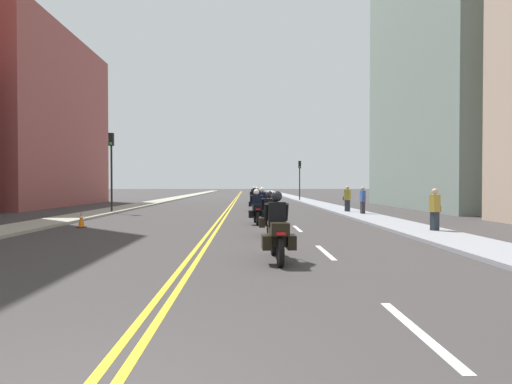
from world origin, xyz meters
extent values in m
plane|color=#383535|center=(0.00, 48.00, 0.00)|extent=(264.00, 264.00, 0.00)
cube|color=#9C9B89|center=(-7.89, 48.00, 0.06)|extent=(2.16, 144.00, 0.12)
cube|color=gray|center=(7.89, 48.00, 0.06)|extent=(2.16, 144.00, 0.12)
cube|color=yellow|center=(-0.12, 48.00, 0.00)|extent=(0.12, 132.00, 0.01)
cube|color=yellow|center=(0.12, 48.00, 0.00)|extent=(0.12, 132.00, 0.01)
cube|color=silver|center=(3.41, 2.00, 0.00)|extent=(0.14, 2.40, 0.01)
cube|color=silver|center=(3.41, 8.00, 0.00)|extent=(0.14, 2.40, 0.01)
cube|color=silver|center=(3.41, 14.00, 0.00)|extent=(0.14, 2.40, 0.01)
cube|color=silver|center=(3.41, 20.00, 0.00)|extent=(0.14, 2.40, 0.01)
cube|color=silver|center=(3.41, 26.00, 0.00)|extent=(0.14, 2.40, 0.01)
cube|color=silver|center=(3.41, 32.00, 0.00)|extent=(0.14, 2.40, 0.01)
cube|color=silver|center=(3.41, 38.00, 0.00)|extent=(0.14, 2.40, 0.01)
cube|color=silver|center=(3.41, 44.00, 0.00)|extent=(0.14, 2.40, 0.01)
cube|color=silver|center=(3.41, 50.00, 0.00)|extent=(0.14, 2.40, 0.01)
cube|color=silver|center=(3.41, 56.00, 0.00)|extent=(0.14, 2.40, 0.01)
cube|color=#954642|center=(-18.20, 33.02, 7.33)|extent=(9.57, 17.67, 14.65)
cube|color=gray|center=(16.95, 29.03, 10.32)|extent=(7.07, 17.28, 20.64)
cube|color=#2D3847|center=(20.51, 29.03, 5.16)|extent=(0.04, 14.51, 0.90)
cylinder|color=black|center=(2.00, 7.62, 0.33)|extent=(0.13, 0.65, 0.65)
cylinder|color=black|center=(2.04, 6.05, 0.33)|extent=(0.13, 0.65, 0.65)
cube|color=silver|center=(2.00, 7.62, 0.67)|extent=(0.15, 0.32, 0.04)
cube|color=black|center=(2.02, 6.83, 0.61)|extent=(0.36, 1.20, 0.40)
cube|color=black|center=(2.04, 6.12, 0.83)|extent=(0.41, 0.37, 0.28)
cube|color=red|center=(2.05, 5.93, 0.75)|extent=(0.20, 0.04, 0.06)
cube|color=black|center=(1.75, 6.35, 0.51)|extent=(0.21, 0.45, 0.32)
cube|color=black|center=(2.31, 6.37, 0.51)|extent=(0.21, 0.45, 0.32)
cube|color=#B2C1CC|center=(2.00, 7.33, 0.99)|extent=(0.36, 0.13, 0.36)
cube|color=black|center=(2.02, 6.78, 1.10)|extent=(0.41, 0.27, 0.59)
cylinder|color=black|center=(1.78, 6.92, 1.15)|extent=(0.11, 0.28, 0.45)
cylinder|color=black|center=(2.26, 6.94, 1.15)|extent=(0.11, 0.28, 0.45)
sphere|color=black|center=(2.02, 6.81, 1.53)|extent=(0.26, 0.26, 0.26)
cylinder|color=black|center=(2.12, 12.46, 0.33)|extent=(0.12, 0.65, 0.65)
cylinder|color=black|center=(2.11, 10.99, 0.33)|extent=(0.12, 0.65, 0.65)
cube|color=silver|center=(2.12, 12.46, 0.67)|extent=(0.14, 0.32, 0.04)
cube|color=black|center=(2.12, 11.72, 0.61)|extent=(0.33, 1.12, 0.40)
cube|color=black|center=(2.11, 11.06, 0.83)|extent=(0.40, 0.36, 0.28)
cube|color=red|center=(2.11, 10.87, 0.75)|extent=(0.20, 0.03, 0.06)
cube|color=black|center=(1.84, 11.28, 0.51)|extent=(0.20, 0.44, 0.32)
cube|color=black|center=(2.40, 11.28, 0.51)|extent=(0.20, 0.44, 0.32)
cube|color=#B2C1CC|center=(2.12, 12.19, 0.99)|extent=(0.36, 0.12, 0.36)
cube|color=black|center=(2.12, 11.67, 1.06)|extent=(0.40, 0.26, 0.51)
cylinder|color=black|center=(1.88, 11.82, 1.11)|extent=(0.10, 0.28, 0.45)
cylinder|color=black|center=(2.36, 11.82, 1.11)|extent=(0.10, 0.28, 0.45)
sphere|color=black|center=(2.12, 11.70, 1.46)|extent=(0.26, 0.26, 0.26)
cylinder|color=black|center=(1.72, 16.88, 0.31)|extent=(0.15, 0.62, 0.61)
cylinder|color=black|center=(1.80, 15.39, 0.31)|extent=(0.15, 0.62, 0.61)
cube|color=silver|center=(1.72, 16.88, 0.63)|extent=(0.16, 0.33, 0.04)
cube|color=black|center=(1.76, 16.14, 0.59)|extent=(0.38, 1.15, 0.40)
cube|color=black|center=(1.80, 15.47, 0.81)|extent=(0.42, 0.38, 0.28)
cube|color=red|center=(1.81, 15.28, 0.73)|extent=(0.20, 0.04, 0.06)
cube|color=black|center=(1.51, 15.67, 0.49)|extent=(0.22, 0.45, 0.32)
cube|color=black|center=(2.07, 15.70, 0.49)|extent=(0.22, 0.45, 0.32)
cube|color=#B2C1CC|center=(1.74, 16.61, 0.97)|extent=(0.37, 0.14, 0.36)
cube|color=black|center=(1.77, 16.09, 1.06)|extent=(0.41, 0.28, 0.55)
cylinder|color=black|center=(1.52, 16.22, 1.11)|extent=(0.12, 0.29, 0.45)
cylinder|color=black|center=(2.00, 16.25, 1.11)|extent=(0.12, 0.29, 0.45)
sphere|color=white|center=(1.76, 16.12, 1.47)|extent=(0.26, 0.26, 0.26)
cylinder|color=black|center=(2.22, 21.07, 0.32)|extent=(0.13, 0.65, 0.64)
cylinder|color=black|center=(2.17, 19.49, 0.32)|extent=(0.13, 0.65, 0.64)
cube|color=silver|center=(2.22, 21.07, 0.66)|extent=(0.15, 0.32, 0.04)
cube|color=black|center=(2.19, 20.28, 0.60)|extent=(0.35, 1.20, 0.40)
cube|color=black|center=(2.18, 19.57, 0.82)|extent=(0.41, 0.37, 0.28)
cube|color=red|center=(2.17, 19.38, 0.74)|extent=(0.20, 0.04, 0.06)
cube|color=black|center=(1.90, 19.82, 0.50)|extent=(0.21, 0.45, 0.32)
cube|color=black|center=(2.46, 19.80, 0.50)|extent=(0.21, 0.45, 0.32)
cube|color=#B2C1CC|center=(2.21, 20.78, 0.98)|extent=(0.36, 0.13, 0.36)
cube|color=black|center=(2.19, 20.23, 1.10)|extent=(0.41, 0.27, 0.59)
cylinder|color=black|center=(1.96, 20.39, 1.15)|extent=(0.11, 0.28, 0.45)
cylinder|color=black|center=(2.44, 20.37, 1.15)|extent=(0.11, 0.28, 0.45)
sphere|color=white|center=(2.19, 20.26, 1.54)|extent=(0.26, 0.26, 0.26)
cylinder|color=black|center=(1.84, 26.39, 0.32)|extent=(0.12, 0.64, 0.64)
cylinder|color=black|center=(1.84, 24.88, 0.32)|extent=(0.12, 0.64, 0.64)
cube|color=silver|center=(1.84, 26.39, 0.66)|extent=(0.14, 0.32, 0.04)
cube|color=black|center=(1.84, 25.64, 0.60)|extent=(0.32, 1.15, 0.40)
cube|color=black|center=(1.84, 24.96, 0.82)|extent=(0.40, 0.36, 0.28)
cube|color=red|center=(1.84, 24.77, 0.74)|extent=(0.20, 0.03, 0.06)
cube|color=black|center=(1.56, 25.18, 0.50)|extent=(0.20, 0.44, 0.32)
cube|color=black|center=(2.12, 25.18, 0.50)|extent=(0.20, 0.44, 0.32)
cube|color=#B2C1CC|center=(1.84, 26.12, 0.98)|extent=(0.36, 0.12, 0.36)
cube|color=black|center=(1.84, 25.59, 1.07)|extent=(0.40, 0.26, 0.55)
cylinder|color=black|center=(1.60, 25.74, 1.12)|extent=(0.10, 0.28, 0.45)
cylinder|color=black|center=(2.08, 25.74, 1.12)|extent=(0.10, 0.28, 0.45)
sphere|color=black|center=(1.84, 25.62, 1.49)|extent=(0.26, 0.26, 0.26)
cylinder|color=black|center=(2.13, 30.82, 0.33)|extent=(0.16, 0.67, 0.67)
cylinder|color=black|center=(2.18, 29.30, 0.33)|extent=(0.16, 0.67, 0.67)
cube|color=silver|center=(2.13, 30.82, 0.69)|extent=(0.15, 0.33, 0.04)
cube|color=black|center=(2.15, 30.06, 0.61)|extent=(0.36, 1.17, 0.40)
cube|color=black|center=(2.18, 29.38, 0.83)|extent=(0.41, 0.38, 0.28)
cube|color=red|center=(2.19, 29.19, 0.75)|extent=(0.20, 0.04, 0.06)
cube|color=black|center=(1.89, 29.60, 0.51)|extent=(0.22, 0.45, 0.32)
cube|color=black|center=(2.45, 29.62, 0.51)|extent=(0.22, 0.45, 0.32)
cube|color=#B2C1CC|center=(2.14, 30.55, 0.99)|extent=(0.36, 0.14, 0.36)
cube|color=black|center=(2.16, 30.01, 1.09)|extent=(0.41, 0.28, 0.54)
cylinder|color=black|center=(1.91, 30.15, 1.14)|extent=(0.11, 0.28, 0.45)
cylinder|color=black|center=(2.39, 30.17, 1.14)|extent=(0.11, 0.28, 0.45)
sphere|color=white|center=(2.16, 30.04, 1.50)|extent=(0.26, 0.26, 0.26)
cylinder|color=black|center=(2.10, 35.17, 0.33)|extent=(0.14, 0.66, 0.66)
cylinder|color=black|center=(2.07, 33.60, 0.33)|extent=(0.14, 0.66, 0.66)
cube|color=silver|center=(2.10, 35.17, 0.68)|extent=(0.15, 0.32, 0.04)
cube|color=black|center=(2.09, 34.38, 0.61)|extent=(0.34, 1.21, 0.40)
cube|color=black|center=(2.07, 33.67, 0.83)|extent=(0.41, 0.37, 0.28)
cube|color=red|center=(2.07, 33.48, 0.75)|extent=(0.20, 0.03, 0.06)
cube|color=black|center=(1.80, 33.92, 0.51)|extent=(0.21, 0.44, 0.32)
cube|color=black|center=(2.36, 33.91, 0.51)|extent=(0.21, 0.44, 0.32)
cube|color=#B2C1CC|center=(2.10, 34.89, 0.99)|extent=(0.36, 0.13, 0.36)
cube|color=black|center=(2.09, 34.33, 1.08)|extent=(0.40, 0.27, 0.54)
cylinder|color=black|center=(1.85, 34.49, 1.13)|extent=(0.11, 0.28, 0.45)
cylinder|color=black|center=(2.33, 34.48, 1.13)|extent=(0.11, 0.28, 0.45)
sphere|color=white|center=(2.09, 34.36, 1.49)|extent=(0.26, 0.26, 0.26)
cylinder|color=black|center=(2.07, 40.19, 0.33)|extent=(0.13, 0.67, 0.67)
cylinder|color=black|center=(2.09, 38.61, 0.33)|extent=(0.13, 0.67, 0.67)
cube|color=silver|center=(2.07, 40.19, 0.69)|extent=(0.14, 0.32, 0.04)
cube|color=black|center=(2.08, 39.40, 0.61)|extent=(0.33, 1.21, 0.40)
cube|color=black|center=(2.09, 38.69, 0.83)|extent=(0.40, 0.36, 0.28)
cube|color=red|center=(2.09, 38.50, 0.75)|extent=(0.20, 0.03, 0.06)
cube|color=black|center=(1.81, 38.92, 0.51)|extent=(0.21, 0.44, 0.32)
cube|color=black|center=(2.37, 38.93, 0.51)|extent=(0.21, 0.44, 0.32)
cube|color=#B2C1CC|center=(2.07, 39.91, 0.99)|extent=(0.36, 0.13, 0.36)
cube|color=black|center=(2.08, 39.35, 1.09)|extent=(0.40, 0.26, 0.56)
cylinder|color=black|center=(1.84, 39.50, 1.14)|extent=(0.10, 0.28, 0.45)
cylinder|color=black|center=(2.32, 39.50, 1.14)|extent=(0.10, 0.28, 0.45)
sphere|color=white|center=(2.08, 39.38, 1.51)|extent=(0.26, 0.26, 0.26)
cube|color=black|center=(-5.67, 14.70, 0.01)|extent=(0.32, 0.32, 0.03)
cone|color=orange|center=(-5.67, 14.70, 0.36)|extent=(0.26, 0.26, 0.67)
cylinder|color=white|center=(-5.67, 14.70, 0.45)|extent=(0.17, 0.17, 0.08)
cylinder|color=black|center=(-7.21, 23.48, 2.16)|extent=(0.12, 0.12, 4.32)
cube|color=black|center=(-7.21, 23.48, 4.67)|extent=(0.28, 0.28, 0.80)
sphere|color=green|center=(-7.21, 23.33, 4.39)|extent=(0.18, 0.18, 0.18)
cylinder|color=black|center=(7.21, 42.89, 1.85)|extent=(0.12, 0.12, 3.70)
cube|color=black|center=(7.21, 42.89, 4.05)|extent=(0.28, 0.28, 0.80)
sphere|color=green|center=(7.21, 42.74, 3.77)|extent=(0.18, 0.18, 0.18)
cube|color=#20282C|center=(7.71, 23.18, 0.42)|extent=(0.34, 0.33, 0.84)
cube|color=olive|center=(7.71, 23.18, 1.17)|extent=(0.42, 0.40, 0.66)
sphere|color=tan|center=(7.71, 23.18, 1.62)|extent=(0.22, 0.22, 0.22)
cube|color=#652D88|center=(7.55, 23.32, 0.94)|extent=(0.19, 0.18, 0.24)
cube|color=#2B262D|center=(8.12, 21.16, 0.41)|extent=(0.23, 0.30, 0.82)
cube|color=#3155A6|center=(8.12, 21.16, 1.15)|extent=(0.25, 0.38, 0.65)
sphere|color=tan|center=(8.12, 21.16, 1.59)|extent=(0.22, 0.22, 0.22)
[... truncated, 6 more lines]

